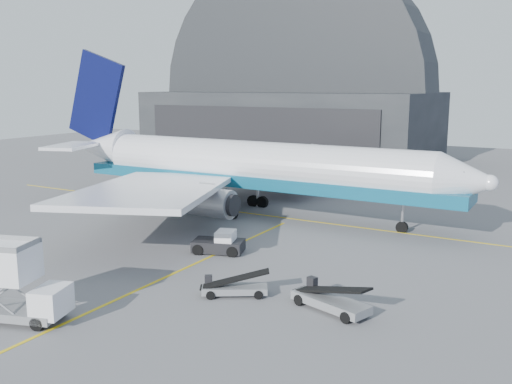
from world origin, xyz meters
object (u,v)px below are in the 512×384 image
Objects in this scene: pushback_tug at (220,244)px; belt_loader_a at (234,288)px; airliner at (242,166)px; catering_truck at (8,283)px; belt_loader_b at (330,300)px.

pushback_tug is 1.05× the size of belt_loader_a.
airliner is 15.52m from pushback_tug.
pushback_tug is (6.09, -13.64, -4.23)m from airliner.
airliner reaches higher than catering_truck.
belt_loader_a is (12.14, -21.21, -4.41)m from airliner.
catering_truck is 1.58× the size of belt_loader_a.
pushback_tug is 14.08m from belt_loader_b.
catering_truck is at bearing -128.08° from belt_loader_b.
airliner is at bearing 96.11° from pushback_tug.
belt_loader_a is at bearing -69.33° from pushback_tug.
catering_truck is 17.56m from pushback_tug.
airliner is 24.83m from belt_loader_a.
airliner reaches higher than belt_loader_b.
pushback_tug reaches higher than belt_loader_a.
catering_truck is (2.98, -30.86, -2.70)m from airliner.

